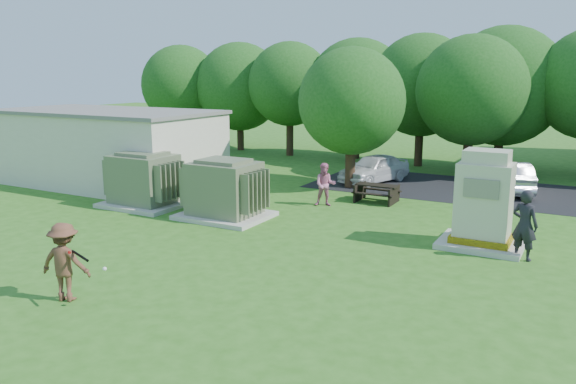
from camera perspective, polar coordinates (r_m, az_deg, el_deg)
The scene contains 15 objects.
ground at distance 14.78m, azimuth -7.56°, elevation -7.80°, with size 120.00×120.00×0.00m, color #2D6619.
service_building at distance 26.72m, azimuth -17.91°, elevation 4.19°, with size 10.00×5.00×3.20m, color beige.
service_building_roof at distance 26.56m, azimuth -18.15°, elevation 7.77°, with size 10.20×5.20×0.15m, color slate.
parking_strip at distance 25.18m, azimuth 25.17°, elevation -0.52°, with size 20.00×6.00×0.01m, color #232326.
transformer_left at distance 21.92m, azimuth -14.41°, elevation 1.11°, with size 3.00×2.40×2.07m.
transformer_right at distance 19.61m, azimuth -6.48°, elevation 0.15°, with size 3.00×2.40×2.07m.
generator_cabinet at distance 17.13m, azimuth 19.25°, elevation -1.27°, with size 2.34×1.91×2.85m.
picnic_table at distance 22.24m, azimuth 9.00°, elevation 0.09°, with size 1.63×1.22×0.70m.
batter at distance 13.43m, azimuth -21.73°, elevation -6.62°, with size 1.15×0.66×1.78m, color brown.
person_by_generator at distance 16.41m, azimuth 22.91°, elevation -3.11°, with size 0.71×0.46×1.94m, color black.
person_at_picnic at distance 21.29m, azimuth 3.79°, elevation 0.75°, with size 0.80×0.62×1.65m, color pink.
car_white at distance 26.23m, azimuth 8.75°, elevation 2.41°, with size 1.55×3.84×1.31m, color white.
car_silver_a at distance 25.58m, azimuth 21.65°, elevation 1.44°, with size 1.38×3.95×1.30m, color #B1B1B6.
batting_equipment at distance 12.84m, azimuth -20.24°, elevation -6.22°, with size 1.23×0.35×0.30m.
tree_row at distance 30.38m, azimuth 16.54°, elevation 10.01°, with size 41.30×13.30×7.30m.
Camera 1 is at (8.32, -11.14, 5.00)m, focal length 35.00 mm.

